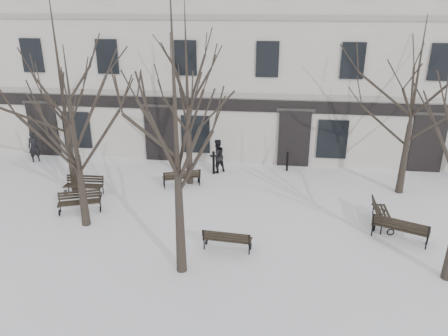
% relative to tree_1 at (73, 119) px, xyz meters
% --- Properties ---
extents(ground, '(100.00, 100.00, 0.00)m').
position_rel_tree_1_xyz_m(ground, '(4.58, -0.60, -4.23)').
color(ground, white).
rests_on(ground, ground).
extents(building, '(40.40, 10.20, 11.40)m').
position_rel_tree_1_xyz_m(building, '(4.58, 12.36, 1.29)').
color(building, beige).
rests_on(building, ground).
extents(tree_1, '(4.74, 4.74, 6.77)m').
position_rel_tree_1_xyz_m(tree_1, '(0.00, 0.00, 0.00)').
color(tree_1, black).
rests_on(tree_1, ground).
extents(tree_2, '(6.00, 6.00, 8.58)m').
position_rel_tree_1_xyz_m(tree_2, '(4.31, -2.52, 1.14)').
color(tree_2, black).
rests_on(tree_2, ground).
extents(tree_4, '(6.06, 6.06, 8.65)m').
position_rel_tree_1_xyz_m(tree_4, '(-1.82, 3.01, 1.18)').
color(tree_4, black).
rests_on(tree_4, ground).
extents(tree_5, '(5.65, 5.65, 8.08)m').
position_rel_tree_1_xyz_m(tree_5, '(3.21, 4.44, 0.82)').
color(tree_5, black).
rests_on(tree_5, ground).
extents(tree_6, '(5.31, 5.31, 7.59)m').
position_rel_tree_1_xyz_m(tree_6, '(12.76, 4.55, 0.51)').
color(tree_6, black).
rests_on(tree_6, ground).
extents(bench_0, '(1.77, 1.13, 0.85)m').
position_rel_tree_1_xyz_m(bench_0, '(-0.69, 1.02, -3.77)').
color(bench_0, black).
rests_on(bench_0, ground).
extents(bench_1, '(1.72, 0.75, 0.84)m').
position_rel_tree_1_xyz_m(bench_1, '(5.62, -1.17, -3.77)').
color(bench_1, black).
rests_on(bench_1, ground).
extents(bench_2, '(2.04, 1.39, 0.98)m').
position_rel_tree_1_xyz_m(bench_2, '(11.70, 0.22, -3.70)').
color(bench_2, black).
rests_on(bench_2, ground).
extents(bench_3, '(1.71, 0.65, 0.85)m').
position_rel_tree_1_xyz_m(bench_3, '(-1.20, 2.63, -3.76)').
color(bench_3, black).
rests_on(bench_3, ground).
extents(bench_4, '(1.80, 1.16, 0.86)m').
position_rel_tree_1_xyz_m(bench_4, '(2.92, 4.01, -3.76)').
color(bench_4, black).
rests_on(bench_4, ground).
extents(bench_5, '(0.66, 1.74, 0.87)m').
position_rel_tree_1_xyz_m(bench_5, '(11.28, 1.40, -3.75)').
color(bench_5, black).
rests_on(bench_5, ground).
extents(bollard_a, '(0.15, 0.15, 1.18)m').
position_rel_tree_1_xyz_m(bollard_a, '(4.16, 5.71, -3.59)').
color(bollard_a, black).
rests_on(bollard_a, ground).
extents(bollard_b, '(0.13, 0.13, 1.03)m').
position_rel_tree_1_xyz_m(bollard_b, '(7.77, 6.54, -3.68)').
color(bollard_b, black).
rests_on(bollard_b, ground).
extents(pedestrian_a, '(0.72, 0.67, 1.65)m').
position_rel_tree_1_xyz_m(pedestrian_a, '(-5.48, 6.26, -4.23)').
color(pedestrian_a, black).
rests_on(pedestrian_a, ground).
extents(pedestrian_b, '(1.05, 1.02, 1.70)m').
position_rel_tree_1_xyz_m(pedestrian_b, '(4.30, 5.96, -4.23)').
color(pedestrian_b, black).
rests_on(pedestrian_b, ground).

